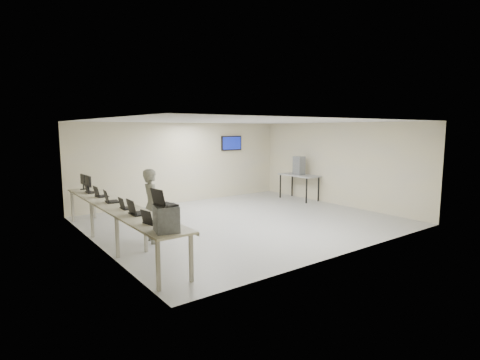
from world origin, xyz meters
TOP-DOWN VIEW (x-y plane):
  - room at (0.03, 0.06)m, footprint 8.01×7.01m
  - workbench at (-3.59, 0.00)m, footprint 0.76×6.00m
  - equipment_box at (-3.65, -2.66)m, footprint 0.46×0.50m
  - laptop_on_box at (-3.71, -2.66)m, footprint 0.35×0.40m
  - laptop_0 at (-3.66, -2.03)m, footprint 0.32×0.37m
  - laptop_1 at (-3.60, -1.17)m, footprint 0.33×0.40m
  - laptop_2 at (-3.59, -0.52)m, footprint 0.27×0.33m
  - laptop_3 at (-3.62, 0.39)m, footprint 0.35×0.41m
  - laptop_4 at (-3.60, 1.26)m, footprint 0.30×0.36m
  - laptop_5 at (-3.64, 2.00)m, footprint 0.29×0.35m
  - monitor_near at (-3.60, 2.24)m, footprint 0.20×0.44m
  - monitor_far at (-3.60, 2.75)m, footprint 0.19×0.43m
  - soldier at (-2.90, -0.32)m, footprint 0.49×0.67m
  - side_table at (3.60, 1.40)m, footprint 0.72×1.54m
  - storage_bins at (3.58, 1.40)m, footprint 0.32×0.35m

SIDE VIEW (x-z plane):
  - workbench at x=-3.59m, z-range 0.38..1.28m
  - soldier at x=-2.90m, z-range 0.00..1.70m
  - side_table at x=3.60m, z-range 0.39..1.32m
  - laptop_2 at x=-3.59m, z-range 0.84..1.09m
  - laptop_0 at x=-3.66m, z-range 0.84..1.09m
  - laptop_5 at x=-3.64m, z-range 0.84..1.10m
  - laptop_4 at x=-3.60m, z-range 0.83..1.11m
  - laptop_3 at x=-3.62m, z-range 0.83..1.12m
  - laptop_1 at x=-3.60m, z-range 0.82..1.14m
  - equipment_box at x=-3.65m, z-range 0.90..1.34m
  - monitor_far at x=-3.60m, z-range 0.94..1.37m
  - monitor_near at x=-3.60m, z-range 0.95..1.38m
  - storage_bins at x=3.58m, z-range 0.92..1.59m
  - room at x=0.03m, z-range 0.01..2.82m
  - laptop_on_box at x=-3.71m, z-range 1.27..1.56m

